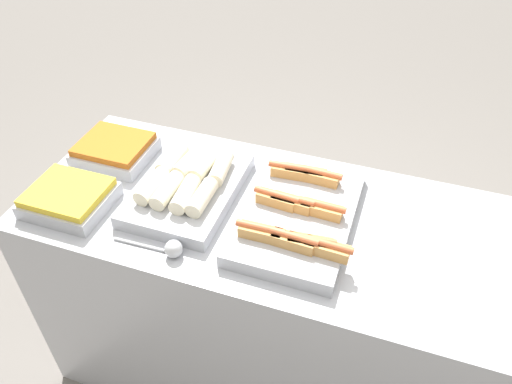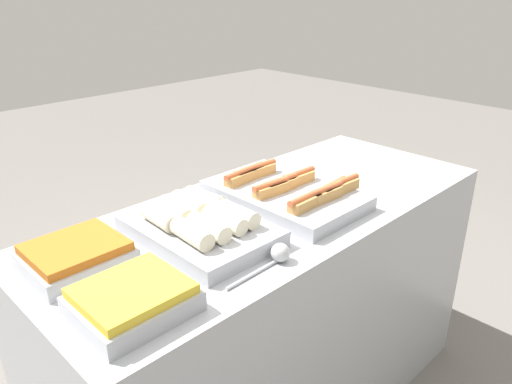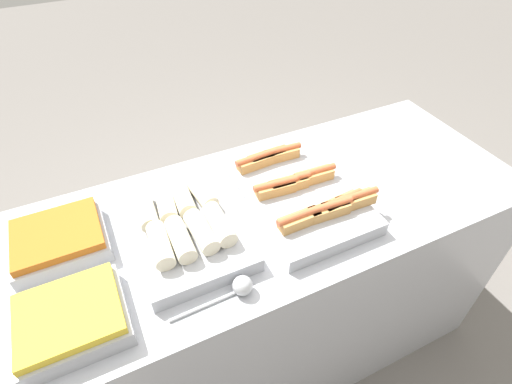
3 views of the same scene
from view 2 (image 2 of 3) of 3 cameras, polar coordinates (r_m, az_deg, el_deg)
name	(u,v)px [view 2 (image 2 of 3)]	position (r m, az deg, el deg)	size (l,w,h in m)	color
counter	(272,314)	(1.97, 1.86, -13.81)	(1.71, 0.70, 0.92)	#A8AAB2
tray_hotdogs	(286,192)	(1.75, 3.42, -0.05)	(0.37, 0.54, 0.10)	#A8AAB2
tray_wraps	(199,226)	(1.52, -6.49, -3.87)	(0.31, 0.46, 0.10)	#A8AAB2
tray_side_front	(133,300)	(1.23, -13.90, -11.89)	(0.26, 0.23, 0.07)	#A8AAB2
tray_side_back	(76,256)	(1.45, -19.84, -6.90)	(0.26, 0.23, 0.07)	#A8AAB2
serving_spoon_near	(278,255)	(1.39, 2.48, -7.18)	(0.23, 0.05, 0.05)	#B2B5BA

